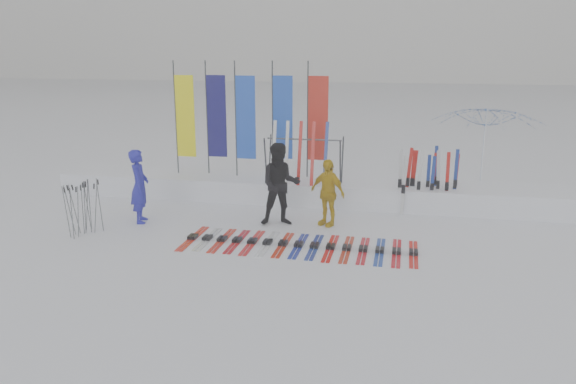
% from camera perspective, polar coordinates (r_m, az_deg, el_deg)
% --- Properties ---
extents(ground, '(120.00, 120.00, 0.00)m').
position_cam_1_polar(ground, '(11.43, -2.65, -6.78)').
color(ground, white).
rests_on(ground, ground).
extents(snow_bank, '(14.00, 1.60, 0.60)m').
position_cam_1_polar(snow_bank, '(15.63, 1.54, 0.24)').
color(snow_bank, white).
rests_on(snow_bank, ground).
extents(person_blue, '(0.61, 0.76, 1.79)m').
position_cam_1_polar(person_blue, '(13.99, -14.85, 0.57)').
color(person_blue, '#1D1DA9').
rests_on(person_blue, ground).
extents(person_black, '(1.13, 0.98, 1.98)m').
position_cam_1_polar(person_black, '(13.31, -0.78, 0.78)').
color(person_black, black).
rests_on(person_black, ground).
extents(person_yellow, '(1.02, 0.80, 1.61)m').
position_cam_1_polar(person_yellow, '(13.34, 4.02, -0.05)').
color(person_yellow, gold).
rests_on(person_yellow, ground).
extents(tent_canopy, '(3.56, 3.60, 2.67)m').
position_cam_1_polar(tent_canopy, '(16.38, 19.31, 3.79)').
color(tent_canopy, white).
rests_on(tent_canopy, ground).
extents(ski_row, '(4.99, 1.69, 0.07)m').
position_cam_1_polar(ski_row, '(12.09, 1.14, -5.38)').
color(ski_row, red).
rests_on(ski_row, ground).
extents(pole_cluster, '(0.61, 0.86, 1.25)m').
position_cam_1_polar(pole_cluster, '(13.55, -20.15, -1.58)').
color(pole_cluster, '#595B60').
rests_on(pole_cluster, ground).
extents(feather_flags, '(4.34, 0.30, 3.20)m').
position_cam_1_polar(feather_flags, '(15.83, -4.08, 7.55)').
color(feather_flags, '#383A3F').
rests_on(feather_flags, ground).
extents(ski_rack, '(2.04, 0.80, 1.23)m').
position_cam_1_polar(ski_rack, '(14.99, 1.65, 3.87)').
color(ski_rack, '#383A3F').
rests_on(ski_rack, ground).
extents(upright_skis, '(1.51, 0.98, 1.67)m').
position_cam_1_polar(upright_skis, '(14.95, 13.94, 1.07)').
color(upright_skis, red).
rests_on(upright_skis, ground).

